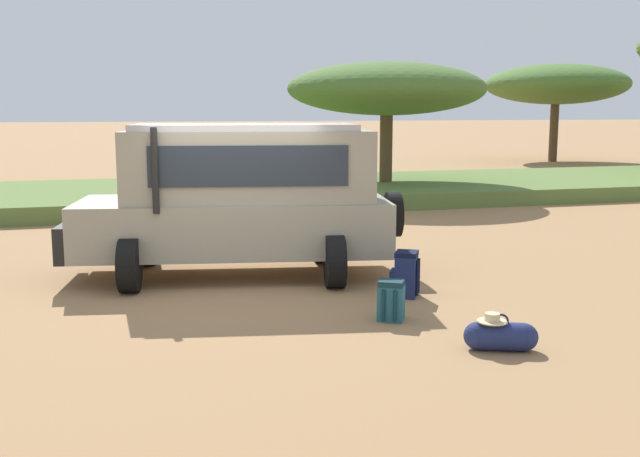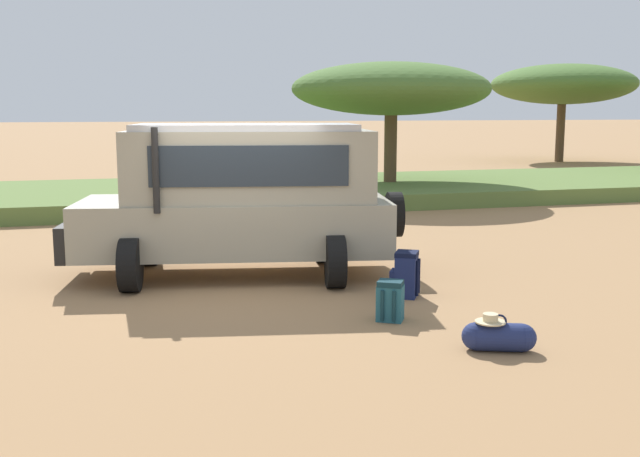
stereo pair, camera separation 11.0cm
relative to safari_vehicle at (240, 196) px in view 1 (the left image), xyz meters
name	(u,v)px [view 1 (the left image)]	position (x,y,z in m)	size (l,w,h in m)	color
ground_plane	(235,287)	(-0.25, -0.78, -1.29)	(320.00, 320.00, 0.00)	#9E754C
grass_bank	(170,195)	(-0.25, 9.98, -1.07)	(120.00, 7.00, 0.44)	#5B7538
safari_vehicle	(240,196)	(0.00, 0.00, 0.00)	(5.48, 3.32, 2.44)	gray
backpack_beside_front_wheel	(391,301)	(1.36, -3.12, -1.04)	(0.41, 0.43, 0.52)	#235B6B
backpack_cluster_center	(405,275)	(2.01, -2.03, -0.97)	(0.49, 0.47, 0.66)	navy
duffel_bag_low_black_case	(500,336)	(2.08, -4.59, -1.13)	(0.79, 0.50, 0.42)	navy
acacia_tree_left_mid	(387,89)	(6.41, 10.02, 1.98)	(6.15, 5.65, 4.10)	brown
acacia_tree_centre_back	(556,85)	(20.39, 22.09, 2.63)	(7.07, 7.54, 4.95)	brown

